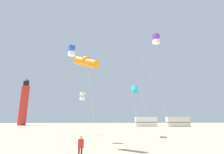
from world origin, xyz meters
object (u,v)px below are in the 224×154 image
(kite_box_violet, at_px, (156,39))
(rv_van_white, at_px, (146,122))
(kite_diamond_magenta, at_px, (139,92))
(lighthouse_distant, at_px, (24,103))
(kite_flyer_standing, at_px, (81,145))
(kite_box_white, at_px, (82,96))
(kite_tube_orange, at_px, (86,62))
(kite_diamond_rainbow, at_px, (150,101))
(kite_box_blue, at_px, (72,51))
(kite_tube_cyan, at_px, (135,89))
(rv_van_cream, at_px, (178,122))

(kite_box_violet, distance_m, rv_van_white, 37.06)
(kite_diamond_magenta, distance_m, rv_van_white, 24.96)
(kite_box_violet, bearing_deg, lighthouse_distant, 125.74)
(kite_flyer_standing, bearing_deg, kite_box_white, -93.12)
(kite_flyer_standing, relative_size, kite_diamond_magenta, 0.16)
(kite_tube_orange, bearing_deg, kite_diamond_magenta, 63.54)
(kite_diamond_magenta, bearing_deg, kite_diamond_rainbow, 24.10)
(kite_box_blue, bearing_deg, kite_flyer_standing, -73.12)
(kite_diamond_rainbow, relative_size, kite_box_white, 0.93)
(lighthouse_distant, bearing_deg, kite_box_violet, -54.26)
(kite_tube_cyan, relative_size, rv_van_cream, 1.03)
(kite_diamond_rainbow, distance_m, rv_van_white, 23.22)
(kite_diamond_magenta, relative_size, rv_van_cream, 1.09)
(kite_box_violet, xyz_separation_m, kite_box_blue, (-9.60, 0.21, -1.63))
(kite_diamond_magenta, bearing_deg, kite_tube_orange, -116.46)
(kite_tube_orange, distance_m, kite_box_white, 12.48)
(kite_diamond_rainbow, height_order, rv_van_white, kite_diamond_rainbow)
(kite_diamond_rainbow, bearing_deg, kite_box_blue, -134.41)
(kite_box_violet, relative_size, rv_van_cream, 1.79)
(kite_tube_orange, bearing_deg, lighthouse_distant, 117.13)
(kite_box_violet, height_order, rv_van_white, kite_box_violet)
(kite_flyer_standing, distance_m, kite_box_white, 15.72)
(kite_box_violet, height_order, kite_box_white, kite_box_violet)
(kite_diamond_rainbow, distance_m, kite_tube_cyan, 9.15)
(kite_box_blue, bearing_deg, rv_van_white, 63.81)
(kite_diamond_magenta, distance_m, kite_box_blue, 15.42)
(kite_box_violet, relative_size, kite_box_white, 1.94)
(kite_diamond_rainbow, bearing_deg, kite_box_violet, -101.40)
(kite_diamond_magenta, bearing_deg, rv_van_white, 73.02)
(lighthouse_distant, bearing_deg, kite_diamond_rainbow, -43.41)
(rv_van_cream, bearing_deg, lighthouse_distant, 165.93)
(kite_diamond_magenta, bearing_deg, rv_van_cream, 52.36)
(kite_tube_cyan, xyz_separation_m, rv_van_white, (9.26, 30.39, -4.64))
(kite_diamond_rainbow, relative_size, kite_box_violet, 0.48)
(kite_tube_orange, bearing_deg, kite_box_violet, 29.49)
(kite_tube_cyan, distance_m, rv_van_cream, 32.86)
(kite_diamond_magenta, bearing_deg, kite_box_white, -159.12)
(kite_flyer_standing, height_order, kite_tube_orange, kite_tube_orange)
(kite_tube_orange, xyz_separation_m, kite_box_white, (-1.45, 12.33, -1.28))
(kite_diamond_magenta, height_order, rv_van_white, kite_diamond_magenta)
(kite_tube_orange, xyz_separation_m, lighthouse_distant, (-26.27, 51.27, 1.08))
(kite_diamond_magenta, relative_size, rv_van_white, 1.09)
(kite_flyer_standing, distance_m, rv_van_cream, 45.21)
(kite_diamond_magenta, relative_size, lighthouse_distant, 0.43)
(kite_diamond_magenta, relative_size, kite_diamond_rainbow, 1.27)
(kite_tube_orange, distance_m, kite_box_violet, 9.71)
(kite_tube_orange, relative_size, kite_tube_cyan, 1.11)
(kite_flyer_standing, xyz_separation_m, lighthouse_distant, (-26.35, 53.82, 7.22))
(kite_tube_orange, bearing_deg, kite_box_blue, 114.67)
(rv_van_cream, bearing_deg, kite_box_violet, -113.75)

